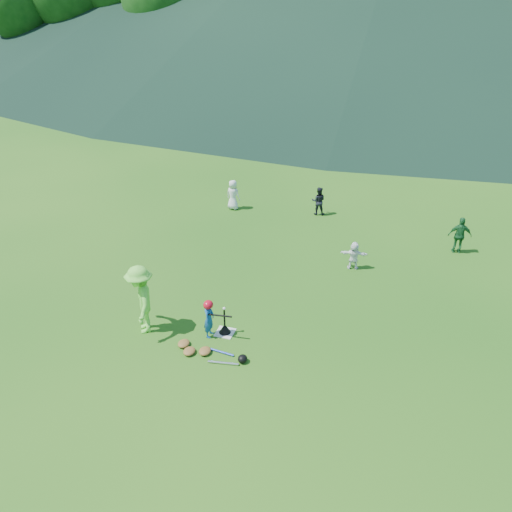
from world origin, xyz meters
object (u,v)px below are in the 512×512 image
at_px(fielder_a, 233,195).
at_px(fielder_b, 318,201).
at_px(adult_coach, 141,300).
at_px(fielder_d, 354,256).
at_px(fielder_c, 460,235).
at_px(home_plate, 225,332).
at_px(equipment_pile, 205,351).
at_px(batter_child, 209,319).
at_px(batting_tee, 225,329).

xyz_separation_m(fielder_a, fielder_b, (3.23, 0.50, -0.04)).
height_order(adult_coach, fielder_b, adult_coach).
bearing_deg(fielder_d, adult_coach, 39.84).
bearing_deg(fielder_c, home_plate, 41.51).
distance_m(adult_coach, equipment_pile, 2.03).
bearing_deg(fielder_b, fielder_c, 152.30).
bearing_deg(batter_child, home_plate, -59.65).
height_order(batter_child, fielder_d, batter_child).
bearing_deg(fielder_a, fielder_c, -175.07).
relative_size(home_plate, adult_coach, 0.25).
bearing_deg(fielder_b, batting_tee, 75.33).
distance_m(fielder_a, batting_tee, 7.88).
height_order(fielder_b, equipment_pile, fielder_b).
bearing_deg(batting_tee, home_plate, 0.00).
bearing_deg(home_plate, fielder_d, 58.92).
height_order(fielder_a, equipment_pile, fielder_a).
height_order(home_plate, fielder_c, fielder_c).
relative_size(fielder_d, equipment_pile, 0.50).
distance_m(home_plate, batter_child, 0.62).
xyz_separation_m(adult_coach, equipment_pile, (1.81, -0.39, -0.84)).
xyz_separation_m(adult_coach, fielder_d, (4.53, 4.75, -0.46)).
bearing_deg(equipment_pile, fielder_b, 84.55).
xyz_separation_m(fielder_d, equipment_pile, (-2.72, -5.14, -0.38)).
bearing_deg(adult_coach, home_plate, 73.48).
bearing_deg(fielder_b, home_plate, 75.33).
height_order(batter_child, batting_tee, batter_child).
height_order(fielder_c, batting_tee, fielder_c).
height_order(fielder_a, batting_tee, fielder_a).
bearing_deg(equipment_pile, home_plate, 79.63).
relative_size(fielder_b, fielder_d, 1.21).
bearing_deg(equipment_pile, fielder_d, 62.08).
bearing_deg(home_plate, equipment_pile, -100.37).
bearing_deg(fielder_d, fielder_a, -38.61).
relative_size(fielder_b, batting_tee, 1.59).
height_order(batter_child, equipment_pile, batter_child).
xyz_separation_m(fielder_c, fielder_d, (-3.06, -2.11, -0.16)).
height_order(batter_child, fielder_a, fielder_a).
bearing_deg(home_plate, adult_coach, -165.60).
relative_size(fielder_a, batting_tee, 1.70).
distance_m(fielder_b, fielder_c, 5.19).
distance_m(batter_child, fielder_c, 8.86).
relative_size(adult_coach, fielder_b, 1.69).
distance_m(batter_child, fielder_b, 8.23).
bearing_deg(home_plate, fielder_c, 48.52).
bearing_deg(batter_child, adult_coach, 96.92).
distance_m(fielder_a, equipment_pile, 8.69).
xyz_separation_m(fielder_c, batting_tee, (-5.62, -6.35, -0.48)).
height_order(home_plate, fielder_b, fielder_b).
bearing_deg(batting_tee, adult_coach, -165.60).
relative_size(fielder_c, equipment_pile, 0.68).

